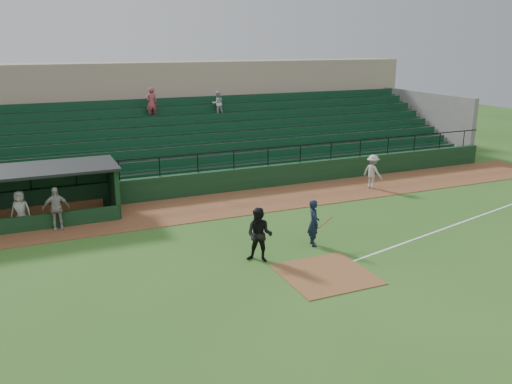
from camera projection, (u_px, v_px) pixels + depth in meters
name	position (u px, v px, depth m)	size (l,w,h in m)	color
ground	(312.00, 264.00, 19.10)	(90.00, 90.00, 0.00)	#2D581C
warning_track	(232.00, 204.00, 26.14)	(40.00, 4.00, 0.03)	brown
home_plate_dirt	(326.00, 274.00, 18.22)	(3.00, 3.00, 0.03)	brown
foul_line	(457.00, 224.00, 23.25)	(18.00, 0.09, 0.01)	white
stadium_structure	(182.00, 132.00, 32.96)	(38.00, 13.08, 6.40)	black
dugout	(13.00, 192.00, 23.38)	(8.90, 3.20, 2.42)	black
batter_at_plate	(314.00, 223.00, 20.61)	(1.09, 0.77, 1.86)	black
umpire	(260.00, 235.00, 19.07)	(0.98, 0.77, 2.02)	black
runner	(373.00, 172.00, 28.60)	(1.20, 0.69, 1.86)	#A8A49E
dugout_player_a	(56.00, 208.00, 22.31)	(1.09, 0.45, 1.86)	#A19D97
dugout_player_b	(21.00, 210.00, 22.36)	(0.82, 0.54, 1.69)	#A19C96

